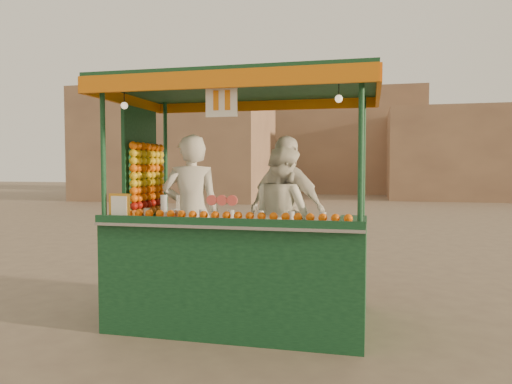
% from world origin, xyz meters
% --- Properties ---
extents(ground, '(90.00, 90.00, 0.00)m').
position_xyz_m(ground, '(0.00, 0.00, 0.00)').
color(ground, brown).
rests_on(ground, ground).
extents(building_left, '(10.00, 6.00, 6.00)m').
position_xyz_m(building_left, '(-9.00, 20.00, 3.00)').
color(building_left, '#9A7558').
rests_on(building_left, ground).
extents(building_right, '(9.00, 6.00, 5.00)m').
position_xyz_m(building_right, '(7.00, 24.00, 2.50)').
color(building_right, '#9A7558').
rests_on(building_right, ground).
extents(building_center, '(14.00, 7.00, 7.00)m').
position_xyz_m(building_center, '(-2.00, 30.00, 3.50)').
color(building_center, '#9A7558').
rests_on(building_center, ground).
extents(juice_cart, '(3.07, 1.99, 2.79)m').
position_xyz_m(juice_cart, '(-0.01, 0.06, 0.90)').
color(juice_cart, '#0E341D').
rests_on(juice_cart, ground).
extents(vendor_left, '(0.79, 0.65, 1.87)m').
position_xyz_m(vendor_left, '(-0.57, 0.14, 1.26)').
color(vendor_left, beige).
rests_on(vendor_left, ground).
extents(vendor_middle, '(1.06, 1.05, 1.73)m').
position_xyz_m(vendor_middle, '(0.49, 0.47, 1.19)').
color(vendor_middle, white).
rests_on(vendor_middle, ground).
extents(vendor_right, '(1.18, 0.90, 1.87)m').
position_xyz_m(vendor_right, '(0.52, 0.56, 1.26)').
color(vendor_right, white).
rests_on(vendor_right, ground).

